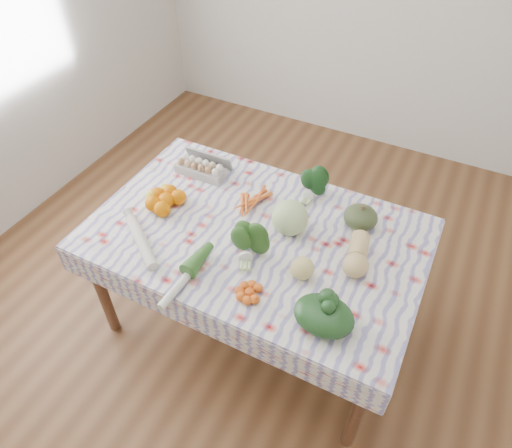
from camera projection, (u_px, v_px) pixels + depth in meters
name	position (u px, v px, depth m)	size (l,w,h in m)	color
ground	(256.00, 319.00, 2.82)	(4.50, 4.50, 0.00)	brown
dining_table	(256.00, 244.00, 2.35)	(1.60, 1.00, 0.75)	brown
tablecloth	(256.00, 233.00, 2.30)	(1.66, 1.06, 0.01)	white
egg_carton	(201.00, 169.00, 2.60)	(0.29, 0.12, 0.08)	#A2A29D
carrot_bunch	(252.00, 201.00, 2.43)	(0.20, 0.18, 0.04)	orange
kale_bunch	(311.00, 186.00, 2.45)	(0.15, 0.13, 0.13)	#123713
kabocha_squash	(361.00, 217.00, 2.29)	(0.17, 0.17, 0.11)	#3B4927
cabbage	(290.00, 218.00, 2.24)	(0.18, 0.18, 0.18)	#B3CF87
butternut_squash	(358.00, 254.00, 2.11)	(0.12, 0.25, 0.12)	tan
orange_cluster	(166.00, 200.00, 2.40)	(0.27, 0.27, 0.09)	#DF6D00
broccoli	(247.00, 246.00, 2.14)	(0.16, 0.16, 0.12)	#27521B
mandarin_cluster	(249.00, 292.00, 2.00)	(0.15, 0.15, 0.05)	#DF5D16
grapefruit	(302.00, 268.00, 2.05)	(0.11, 0.11, 0.11)	#D8C672
spinach_bag	(324.00, 316.00, 1.87)	(0.26, 0.21, 0.11)	#153315
daikon	(141.00, 241.00, 2.21)	(0.05, 0.05, 0.38)	beige
leek	(186.00, 277.00, 2.06)	(0.04, 0.04, 0.38)	silver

